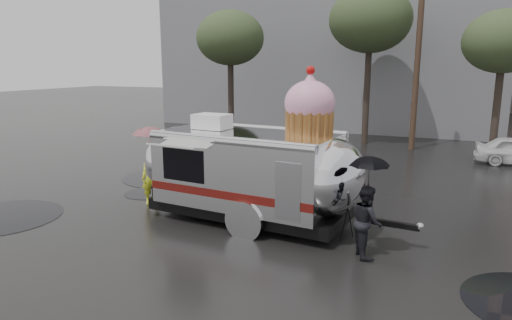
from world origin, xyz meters
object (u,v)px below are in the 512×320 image
at_px(airstream_trailer, 252,167).
at_px(tripod, 352,209).
at_px(person_left, 152,178).
at_px(person_right, 367,221).

distance_m(airstream_trailer, tripod, 2.88).
xyz_separation_m(person_left, person_right, (6.63, -1.28, -0.00)).
xyz_separation_m(airstream_trailer, person_left, (-3.40, 0.17, -0.67)).
relative_size(person_right, tripod, 1.16).
xyz_separation_m(airstream_trailer, tripod, (2.77, -0.37, -0.68)).
bearing_deg(airstream_trailer, tripod, -3.11).
distance_m(person_left, tripod, 6.19).
bearing_deg(person_left, airstream_trailer, -38.19).
bearing_deg(tripod, person_right, -60.84).
bearing_deg(person_right, airstream_trailer, 42.10).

